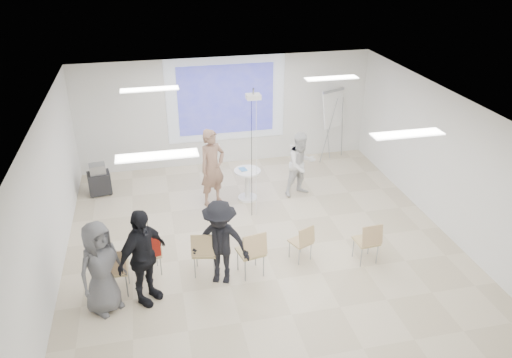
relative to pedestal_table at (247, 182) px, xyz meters
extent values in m
cube|color=beige|center=(-0.11, -2.24, -0.49)|extent=(8.00, 9.00, 0.10)
cube|color=white|center=(-0.11, -2.24, 2.61)|extent=(8.00, 9.00, 0.10)
cube|color=silver|center=(-0.11, 2.31, 1.06)|extent=(8.00, 0.10, 3.00)
cube|color=silver|center=(-4.16, -2.24, 1.06)|extent=(0.10, 9.00, 3.00)
cube|color=silver|center=(3.94, -2.24, 1.06)|extent=(0.10, 9.00, 3.00)
cube|color=silver|center=(-0.11, 2.25, 1.41)|extent=(3.20, 0.01, 2.30)
cube|color=#383CBE|center=(-0.11, 2.23, 1.41)|extent=(2.60, 0.01, 1.90)
cylinder|color=white|center=(0.00, 0.00, -0.42)|extent=(0.56, 0.56, 0.05)
cylinder|color=silver|center=(0.00, 0.00, -0.07)|extent=(0.15, 0.15, 0.70)
cylinder|color=white|center=(0.00, 0.00, 0.31)|extent=(0.76, 0.76, 0.04)
cube|color=white|center=(0.06, -0.02, 0.34)|extent=(0.26, 0.22, 0.01)
cube|color=#4387C9|center=(-0.10, 0.05, 0.35)|extent=(0.19, 0.24, 0.02)
imported|color=#906B58|center=(-0.84, -0.04, 0.63)|extent=(0.94, 0.85, 2.14)
imported|color=white|center=(1.33, -0.04, 0.46)|extent=(1.02, 0.90, 1.80)
cube|color=white|center=(-0.66, 0.21, 0.97)|extent=(0.08, 0.11, 0.04)
cube|color=white|center=(1.15, 0.21, 0.77)|extent=(0.07, 0.12, 0.04)
cube|color=tan|center=(-3.03, -2.94, 0.06)|extent=(0.49, 0.49, 0.04)
cube|color=tan|center=(-3.04, -3.16, 0.34)|extent=(0.47, 0.12, 0.45)
cylinder|color=#92959A|center=(-3.23, -3.12, -0.20)|extent=(0.03, 0.03, 0.49)
cylinder|color=gray|center=(-2.85, -3.13, -0.20)|extent=(0.03, 0.03, 0.49)
cylinder|color=gray|center=(-3.21, -2.74, -0.20)|extent=(0.03, 0.03, 0.49)
cylinder|color=#92949A|center=(-2.83, -2.76, -0.20)|extent=(0.03, 0.03, 0.49)
cube|color=tan|center=(-2.42, -2.50, -0.02)|extent=(0.47, 0.47, 0.04)
cube|color=tan|center=(-2.38, -2.68, 0.22)|extent=(0.41, 0.16, 0.38)
cylinder|color=gray|center=(-2.55, -2.69, -0.24)|extent=(0.02, 0.02, 0.42)
cylinder|color=gray|center=(-2.23, -2.62, -0.24)|extent=(0.02, 0.02, 0.42)
cylinder|color=gray|center=(-2.61, -2.37, -0.24)|extent=(0.02, 0.02, 0.42)
cylinder|color=gray|center=(-2.29, -2.31, -0.24)|extent=(0.02, 0.02, 0.42)
cube|color=tan|center=(-1.39, -2.71, 0.04)|extent=(0.54, 0.54, 0.04)
cube|color=tan|center=(-1.43, -2.92, 0.31)|extent=(0.46, 0.18, 0.43)
cylinder|color=gray|center=(-1.61, -2.85, -0.21)|extent=(0.03, 0.03, 0.47)
cylinder|color=#96999F|center=(-1.25, -2.93, -0.21)|extent=(0.03, 0.03, 0.47)
cylinder|color=#919499|center=(-1.53, -2.50, -0.21)|extent=(0.03, 0.03, 0.47)
cylinder|color=gray|center=(-1.17, -2.57, -0.21)|extent=(0.03, 0.03, 0.47)
cube|color=tan|center=(-0.55, -2.94, 0.05)|extent=(0.54, 0.54, 0.04)
cube|color=tan|center=(-0.51, -3.15, 0.33)|extent=(0.47, 0.18, 0.44)
cylinder|color=gray|center=(-0.70, -3.16, -0.20)|extent=(0.03, 0.03, 0.49)
cylinder|color=gray|center=(-0.33, -3.08, -0.20)|extent=(0.03, 0.03, 0.49)
cylinder|color=#92949A|center=(-0.77, -2.79, -0.20)|extent=(0.03, 0.03, 0.49)
cylinder|color=#93959B|center=(-0.40, -2.72, -0.20)|extent=(0.03, 0.03, 0.49)
cube|color=tan|center=(0.52, -2.69, -0.04)|extent=(0.49, 0.49, 0.04)
cube|color=tan|center=(0.58, -2.85, 0.18)|extent=(0.38, 0.21, 0.36)
cylinder|color=gray|center=(0.43, -2.88, -0.25)|extent=(0.03, 0.03, 0.39)
cylinder|color=#96989E|center=(0.71, -2.77, -0.25)|extent=(0.03, 0.03, 0.39)
cylinder|color=#929599|center=(0.32, -2.60, -0.25)|extent=(0.03, 0.03, 0.39)
cylinder|color=#94979C|center=(0.60, -2.49, -0.25)|extent=(0.03, 0.03, 0.39)
cube|color=tan|center=(1.76, -3.02, 0.01)|extent=(0.46, 0.46, 0.04)
cube|color=tan|center=(1.77, -3.22, 0.27)|extent=(0.43, 0.12, 0.41)
cylinder|color=gray|center=(1.60, -3.21, -0.22)|extent=(0.02, 0.02, 0.45)
cylinder|color=gray|center=(1.94, -3.18, -0.22)|extent=(0.02, 0.02, 0.45)
cylinder|color=gray|center=(1.57, -2.86, -0.22)|extent=(0.02, 0.02, 0.45)
cylinder|color=#93969B|center=(1.92, -2.84, -0.22)|extent=(0.02, 0.02, 0.45)
cube|color=#9E1E13|center=(-2.42, -2.72, 0.28)|extent=(0.44, 0.18, 0.41)
imported|color=black|center=(-1.39, -2.69, 0.08)|extent=(0.40, 0.33, 0.03)
imported|color=black|center=(-2.51, -3.29, 0.61)|extent=(1.38, 1.38, 2.10)
imported|color=black|center=(-1.13, -3.03, 0.51)|extent=(1.40, 1.07, 1.91)
imported|color=slate|center=(-3.21, -3.36, 0.52)|extent=(1.12, 1.08, 1.93)
cylinder|color=#93959B|center=(2.62, 1.59, 0.51)|extent=(0.41, 0.08, 1.88)
cylinder|color=gray|center=(3.11, 1.80, 0.51)|extent=(0.26, 0.35, 1.88)
cylinder|color=#979A9F|center=(2.73, 2.01, 0.51)|extent=(0.19, 0.40, 1.87)
cube|color=white|center=(2.82, 1.81, 1.09)|extent=(0.77, 0.49, 1.05)
cube|color=#92949B|center=(2.80, 1.85, 1.57)|extent=(0.73, 0.36, 0.07)
cube|color=black|center=(-3.54, 1.07, -0.14)|extent=(0.59, 0.50, 0.53)
cube|color=gray|center=(-3.54, 1.07, 0.24)|extent=(0.42, 0.37, 0.24)
cylinder|color=black|center=(-3.73, 0.87, -0.41)|extent=(0.07, 0.07, 0.06)
cylinder|color=black|center=(-3.31, 0.94, -0.41)|extent=(0.07, 0.07, 0.06)
cylinder|color=black|center=(-3.78, 1.19, -0.41)|extent=(0.07, 0.07, 0.06)
cylinder|color=black|center=(-3.35, 1.26, -0.41)|extent=(0.07, 0.07, 0.06)
cube|color=white|center=(-0.01, -0.74, 2.38)|extent=(0.30, 0.25, 0.10)
cylinder|color=gray|center=(-0.01, -0.74, 2.49)|extent=(0.04, 0.04, 0.14)
cylinder|color=black|center=(-0.07, -0.82, 0.94)|extent=(0.01, 0.01, 2.77)
cylinder|color=white|center=(0.03, -0.84, 0.94)|extent=(0.01, 0.01, 2.77)
cube|color=white|center=(-2.11, -0.24, 2.53)|extent=(1.20, 0.30, 0.02)
cube|color=white|center=(1.89, -0.24, 2.53)|extent=(1.20, 0.30, 0.02)
cube|color=white|center=(-2.11, -3.74, 2.53)|extent=(1.20, 0.30, 0.02)
cube|color=white|center=(1.89, -3.74, 2.53)|extent=(1.20, 0.30, 0.02)
camera|label=1|loc=(-2.16, -10.57, 5.48)|focal=35.00mm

